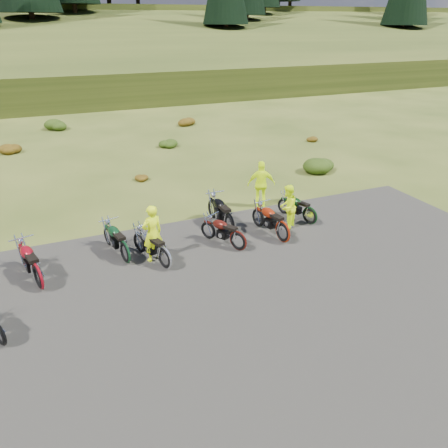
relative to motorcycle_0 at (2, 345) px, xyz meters
name	(u,v)px	position (x,y,z in m)	size (l,w,h in m)	color
ground	(222,272)	(6.08, 1.02, 0.00)	(300.00, 300.00, 0.00)	#344416
gravel_pad	(251,308)	(6.08, -0.98, 0.00)	(20.00, 12.00, 0.04)	black
hill_slope	(69,80)	(6.08, 51.02, 0.00)	(300.00, 46.00, 3.00)	#2E3C14
hill_plateau	(46,51)	(6.08, 111.02, 0.00)	(300.00, 90.00, 9.17)	#2E3C14
shrub_2	(9,148)	(-0.12, 17.62, 0.38)	(1.30, 1.30, 0.77)	#5B2F0B
shrub_3	(57,123)	(2.78, 22.92, 0.46)	(1.56, 1.56, 0.92)	#21380E
shrub_4	(140,176)	(5.68, 10.22, 0.23)	(0.77, 0.77, 0.45)	#5B2F0B
shrub_5	(167,142)	(8.58, 15.52, 0.31)	(1.03, 1.03, 0.61)	#21380E
shrub_6	(186,120)	(11.48, 20.82, 0.38)	(1.30, 1.30, 0.77)	#5B2F0B
shrub_7	(320,162)	(14.38, 8.12, 0.46)	(1.56, 1.56, 0.92)	#21380E
shrub_8	(310,138)	(17.28, 13.42, 0.23)	(0.77, 0.77, 0.45)	#5B2F0B
motorcycle_0	(2,345)	(0.00, 0.00, 0.00)	(1.85, 0.62, 0.97)	black
motorcycle_1	(41,289)	(0.94, 2.18, 0.00)	(2.21, 0.74, 1.16)	maroon
motorcycle_2	(126,263)	(3.49, 2.70, 0.00)	(2.09, 0.70, 1.09)	black
motorcycle_3	(165,269)	(4.53, 1.88, 0.00)	(2.10, 0.70, 1.10)	#BBBBC0
motorcycle_4	(238,251)	(7.09, 2.07, 0.00)	(1.96, 0.65, 1.03)	#44100B
motorcycle_5	(229,235)	(7.29, 3.26, 0.00)	(2.29, 0.76, 1.20)	black
motorcycle_6	(282,242)	(8.75, 2.02, 0.00)	(2.15, 0.72, 1.13)	maroon
motorcycle_7	(309,225)	(10.41, 2.89, 0.00)	(1.91, 0.64, 1.00)	black
person_middle	(152,234)	(4.36, 2.52, 0.93)	(0.68, 0.45, 1.87)	#E0FF0D
person_right_a	(287,208)	(9.45, 2.95, 0.83)	(0.80, 0.63, 1.65)	#E0FF0D
person_right_b	(261,185)	(9.52, 5.15, 0.95)	(1.12, 0.46, 1.90)	#E0FF0D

